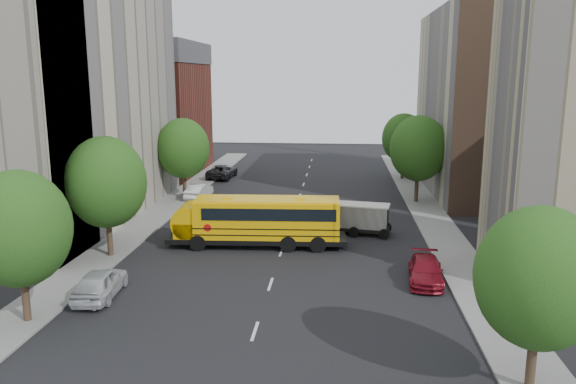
# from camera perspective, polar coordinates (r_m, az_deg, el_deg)

# --- Properties ---
(ground) EXTENTS (120.00, 120.00, 0.00)m
(ground) POSITION_cam_1_polar(r_m,az_deg,el_deg) (39.77, -0.40, -5.22)
(ground) COLOR black
(ground) RESTS_ON ground
(sidewalk_left) EXTENTS (3.00, 80.00, 0.12)m
(sidewalk_left) POSITION_cam_1_polar(r_m,az_deg,el_deg) (46.92, -13.93, -2.86)
(sidewalk_left) COLOR slate
(sidewalk_left) RESTS_ON ground
(sidewalk_right) EXTENTS (3.00, 80.00, 0.12)m
(sidewalk_right) POSITION_cam_1_polar(r_m,az_deg,el_deg) (45.07, 14.98, -3.51)
(sidewalk_right) COLOR slate
(sidewalk_right) RESTS_ON ground
(lane_markings) EXTENTS (0.15, 64.00, 0.01)m
(lane_markings) POSITION_cam_1_polar(r_m,az_deg,el_deg) (49.39, 0.72, -1.85)
(lane_markings) COLOR silver
(lane_markings) RESTS_ON ground
(building_left_cream) EXTENTS (10.00, 26.00, 20.00)m
(building_left_cream) POSITION_cam_1_polar(r_m,az_deg,el_deg) (48.96, -21.43, 9.07)
(building_left_cream) COLOR #B8AC94
(building_left_cream) RESTS_ON ground
(building_left_redbrick) EXTENTS (10.00, 15.00, 13.00)m
(building_left_redbrick) POSITION_cam_1_polar(r_m,az_deg,el_deg) (69.53, -13.14, 7.22)
(building_left_redbrick) COLOR maroon
(building_left_redbrick) RESTS_ON ground
(building_right_far) EXTENTS (10.00, 22.00, 18.00)m
(building_right_far) POSITION_cam_1_polar(r_m,az_deg,el_deg) (59.66, 19.25, 8.59)
(building_right_far) COLOR #B2A88B
(building_right_far) RESTS_ON ground
(building_right_sidewall) EXTENTS (10.10, 0.30, 18.00)m
(building_right_sidewall) POSITION_cam_1_polar(r_m,az_deg,el_deg) (49.07, 22.32, 7.83)
(building_right_sidewall) COLOR brown
(building_right_sidewall) RESTS_ON ground
(street_tree_0) EXTENTS (4.80, 4.80, 7.41)m
(street_tree_0) POSITION_cam_1_polar(r_m,az_deg,el_deg) (28.88, -25.68, -3.40)
(street_tree_0) COLOR #38281C
(street_tree_0) RESTS_ON ground
(street_tree_1) EXTENTS (5.12, 5.12, 7.90)m
(street_tree_1) POSITION_cam_1_polar(r_m,az_deg,el_deg) (37.51, -18.00, 0.95)
(street_tree_1) COLOR #38281C
(street_tree_1) RESTS_ON ground
(street_tree_2) EXTENTS (4.99, 4.99, 7.71)m
(street_tree_2) POSITION_cam_1_polar(r_m,az_deg,el_deg) (54.33, -10.61, 4.37)
(street_tree_2) COLOR #38281C
(street_tree_2) RESTS_ON ground
(street_tree_3) EXTENTS (4.61, 4.61, 7.11)m
(street_tree_3) POSITION_cam_1_polar(r_m,az_deg,el_deg) (22.34, 24.17, -7.99)
(street_tree_3) COLOR #38281C
(street_tree_3) RESTS_ON ground
(street_tree_4) EXTENTS (5.25, 5.25, 8.10)m
(street_tree_4) POSITION_cam_1_polar(r_m,az_deg,el_deg) (52.78, 13.11, 4.33)
(street_tree_4) COLOR #38281C
(street_tree_4) RESTS_ON ground
(street_tree_5) EXTENTS (4.86, 4.86, 7.51)m
(street_tree_5) POSITION_cam_1_polar(r_m,az_deg,el_deg) (64.65, 11.67, 5.37)
(street_tree_5) COLOR #38281C
(street_tree_5) RESTS_ON ground
(school_bus) EXTENTS (12.42, 3.52, 3.47)m
(school_bus) POSITION_cam_1_polar(r_m,az_deg,el_deg) (38.69, -3.33, -2.75)
(school_bus) COLOR black
(school_bus) RESTS_ON ground
(safari_truck) EXTENTS (5.59, 2.81, 2.29)m
(safari_truck) POSITION_cam_1_polar(r_m,az_deg,el_deg) (42.17, 6.71, -2.61)
(safari_truck) COLOR black
(safari_truck) RESTS_ON ground
(parked_car_0) EXTENTS (2.16, 4.76, 1.58)m
(parked_car_0) POSITION_cam_1_polar(r_m,az_deg,el_deg) (31.82, -18.54, -8.76)
(parked_car_0) COLOR silver
(parked_car_0) RESTS_ON ground
(parked_car_1) EXTENTS (1.93, 4.53, 1.45)m
(parked_car_1) POSITION_cam_1_polar(r_m,az_deg,el_deg) (54.56, -9.05, 0.09)
(parked_car_1) COLOR silver
(parked_car_1) RESTS_ON ground
(parked_car_2) EXTENTS (2.96, 5.83, 1.58)m
(parked_car_2) POSITION_cam_1_polar(r_m,az_deg,el_deg) (65.08, -6.71, 2.09)
(parked_car_2) COLOR black
(parked_car_2) RESTS_ON ground
(parked_car_3) EXTENTS (2.34, 4.81, 1.35)m
(parked_car_3) POSITION_cam_1_polar(r_m,az_deg,el_deg) (33.33, 13.80, -7.76)
(parked_car_3) COLOR maroon
(parked_car_3) RESTS_ON ground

